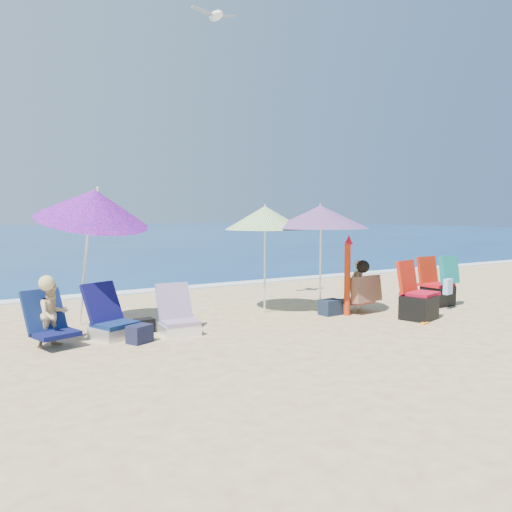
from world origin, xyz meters
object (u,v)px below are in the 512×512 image
person_center (361,287)px  seagull (216,16)px  furled_umbrella (348,271)px  camp_chair_right (439,287)px  umbrella_striped (265,218)px  umbrella_blue (93,206)px  camp_chair_left (417,302)px  umbrella_turquoise (320,217)px  chair_rainbow (178,321)px  chair_navy (111,323)px  person_left (52,314)px

person_center → seagull: (-2.16, 1.47, 4.82)m
furled_umbrella → camp_chair_right: size_ratio=1.42×
umbrella_striped → umbrella_blue: umbrella_blue is taller
umbrella_blue → person_center: 4.81m
umbrella_striped → camp_chair_left: umbrella_striped is taller
umbrella_striped → furled_umbrella: size_ratio=1.38×
umbrella_striped → umbrella_blue: (-2.98, 0.17, 0.20)m
umbrella_striped → umbrella_turquoise: bearing=-40.1°
camp_chair_right → person_center: 1.79m
furled_umbrella → chair_rainbow: (-3.09, 0.26, -0.59)m
furled_umbrella → camp_chair_left: (0.82, -0.86, -0.48)m
chair_navy → seagull: seagull is taller
umbrella_striped → seagull: bearing=141.4°
umbrella_striped → person_left: umbrella_striped is taller
seagull → person_center: bearing=-34.2°
umbrella_striped → furled_umbrella: 1.75m
camp_chair_left → seagull: bearing=137.0°
umbrella_blue → person_left: size_ratio=2.40×
umbrella_striped → chair_navy: (-2.92, -0.44, -1.51)m
camp_chair_left → camp_chair_right: bearing=25.7°
person_left → seagull: size_ratio=1.17×
chair_rainbow → person_left: size_ratio=0.75×
person_center → person_left: size_ratio=0.98×
chair_navy → seagull: 5.63m
chair_navy → seagull: bearing=23.9°
umbrella_blue → chair_rainbow: bearing=-43.3°
camp_chair_right → umbrella_striped: bearing=159.4°
camp_chair_left → chair_rainbow: bearing=164.1°
chair_navy → camp_chair_left: camp_chair_left is taller
camp_chair_right → chair_rainbow: bearing=174.9°
chair_rainbow → person_left: person_left is taller
furled_umbrella → camp_chair_right: bearing=-5.6°
umbrella_blue → person_center: bearing=-13.7°
chair_navy → chair_rainbow: size_ratio=1.14×
umbrella_turquoise → umbrella_blue: 3.83m
furled_umbrella → camp_chair_right: (2.16, -0.21, -0.42)m
person_left → umbrella_turquoise: bearing=-1.2°
person_center → umbrella_turquoise: bearing=158.5°
furled_umbrella → chair_rainbow: size_ratio=1.94×
chair_rainbow → person_left: bearing=173.2°
umbrella_turquoise → chair_rainbow: bearing=-177.7°
camp_chair_left → camp_chair_right: camp_chair_right is taller
chair_navy → camp_chair_right: size_ratio=0.83×
umbrella_turquoise → person_left: 4.68m
umbrella_blue → person_center: (4.46, -1.09, -1.45)m
chair_navy → person_left: (-0.83, -0.10, 0.24)m
furled_umbrella → person_left: furled_umbrella is taller
umbrella_striped → person_left: 3.99m
person_center → person_left: 5.23m
camp_chair_right → person_left: 7.02m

